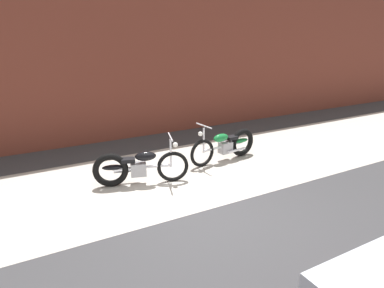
# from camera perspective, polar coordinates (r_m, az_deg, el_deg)

# --- Properties ---
(ground_plane) EXTENTS (80.00, 80.00, 0.00)m
(ground_plane) POSITION_cam_1_polar(r_m,az_deg,el_deg) (6.12, 1.80, -11.46)
(ground_plane) COLOR #38383A
(sidewalk_slab) EXTENTS (36.00, 3.50, 0.01)m
(sidewalk_slab) POSITION_cam_1_polar(r_m,az_deg,el_deg) (7.51, -5.00, -5.60)
(sidewalk_slab) COLOR #B2ADA3
(sidewalk_slab) RESTS_ON ground
(brick_building_wall) EXTENTS (36.00, 0.50, 4.75)m
(brick_building_wall) POSITION_cam_1_polar(r_m,az_deg,el_deg) (10.16, -13.53, 14.04)
(brick_building_wall) COLOR brown
(brick_building_wall) RESTS_ON ground
(motorcycle_black) EXTENTS (1.95, 0.82, 1.03)m
(motorcycle_black) POSITION_cam_1_polar(r_m,az_deg,el_deg) (7.07, -9.80, -3.89)
(motorcycle_black) COLOR black
(motorcycle_black) RESTS_ON ground
(motorcycle_green) EXTENTS (2.00, 0.58, 1.03)m
(motorcycle_green) POSITION_cam_1_polar(r_m,az_deg,el_deg) (8.41, 6.18, -0.12)
(motorcycle_green) COLOR black
(motorcycle_green) RESTS_ON ground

